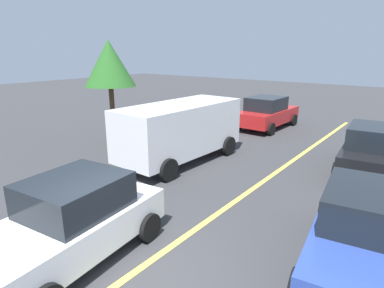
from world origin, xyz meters
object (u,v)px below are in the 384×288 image
car_black_crossing (373,150)px  tree_left_verge (109,64)px  car_red_mid_road (267,113)px  car_white_approaching (72,220)px  white_van (180,129)px  car_blue_behind_van (369,235)px

car_black_crossing → tree_left_verge: (-2.78, 9.99, 2.69)m
car_red_mid_road → car_black_crossing: car_black_crossing is taller
car_red_mid_road → car_white_approaching: (-13.14, -1.89, -0.01)m
car_black_crossing → car_white_approaching: 9.68m
white_van → car_black_crossing: size_ratio=1.24×
car_red_mid_road → car_white_approaching: 13.27m
car_blue_behind_van → tree_left_verge: (3.06, 10.86, 2.71)m
car_red_mid_road → car_black_crossing: 7.23m
car_white_approaching → car_black_crossing: bearing=-24.0°
car_black_crossing → car_white_approaching: car_black_crossing is taller
car_blue_behind_van → car_white_approaching: size_ratio=1.06×
car_blue_behind_van → car_black_crossing: (5.83, 0.87, 0.02)m
car_red_mid_road → car_black_crossing: bearing=-126.4°
white_van → car_blue_behind_van: bearing=-113.2°
car_blue_behind_van → car_red_mid_road: bearing=33.5°
white_van → car_white_approaching: (-5.99, -2.12, -0.43)m
white_van → car_black_crossing: white_van is taller
car_red_mid_road → car_black_crossing: (-4.29, -5.82, 0.00)m
car_blue_behind_van → car_black_crossing: 5.90m
car_red_mid_road → car_blue_behind_van: bearing=-146.5°
car_black_crossing → tree_left_verge: size_ratio=0.94×
white_van → car_white_approaching: 6.37m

